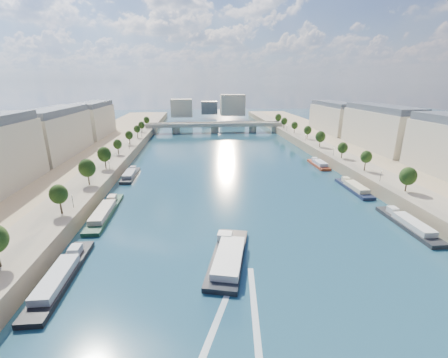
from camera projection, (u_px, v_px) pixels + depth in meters
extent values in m
plane|color=#0C2C37|center=(236.00, 185.00, 123.33)|extent=(700.00, 700.00, 0.00)
cube|color=#9E8460|center=(52.00, 185.00, 116.18)|extent=(44.00, 520.00, 5.00)
cube|color=#9E8460|center=(401.00, 174.00, 128.92)|extent=(44.00, 520.00, 5.00)
cube|color=gray|center=(91.00, 177.00, 116.71)|extent=(14.00, 520.00, 0.10)
cube|color=gray|center=(369.00, 170.00, 126.80)|extent=(14.00, 520.00, 0.10)
cylinder|color=#382B1E|center=(8.00, 254.00, 61.43)|extent=(0.50, 0.50, 3.82)
ellipsoid|color=black|center=(4.00, 239.00, 60.31)|extent=(4.80, 4.80, 5.52)
cylinder|color=#382B1E|center=(58.00, 208.00, 84.14)|extent=(0.50, 0.50, 3.82)
ellipsoid|color=black|center=(56.00, 196.00, 83.02)|extent=(4.80, 4.80, 5.52)
cylinder|color=#382B1E|center=(87.00, 181.00, 106.85)|extent=(0.50, 0.50, 3.82)
ellipsoid|color=black|center=(86.00, 171.00, 105.73)|extent=(4.80, 4.80, 5.52)
cylinder|color=#382B1E|center=(106.00, 163.00, 129.56)|extent=(0.50, 0.50, 3.82)
ellipsoid|color=black|center=(105.00, 155.00, 128.44)|extent=(4.80, 4.80, 5.52)
cylinder|color=#382B1E|center=(119.00, 151.00, 152.26)|extent=(0.50, 0.50, 3.82)
ellipsoid|color=black|center=(118.00, 144.00, 151.14)|extent=(4.80, 4.80, 5.52)
cylinder|color=#382B1E|center=(129.00, 142.00, 174.97)|extent=(0.50, 0.50, 3.82)
ellipsoid|color=black|center=(128.00, 136.00, 173.85)|extent=(4.80, 4.80, 5.52)
cylinder|color=#382B1E|center=(136.00, 135.00, 197.68)|extent=(0.50, 0.50, 3.82)
ellipsoid|color=black|center=(136.00, 130.00, 196.56)|extent=(4.80, 4.80, 5.52)
cylinder|color=#382B1E|center=(142.00, 129.00, 220.39)|extent=(0.50, 0.50, 3.82)
ellipsoid|color=black|center=(142.00, 125.00, 219.27)|extent=(4.80, 4.80, 5.52)
cylinder|color=#382B1E|center=(147.00, 125.00, 243.10)|extent=(0.50, 0.50, 3.82)
ellipsoid|color=black|center=(147.00, 120.00, 241.98)|extent=(4.80, 4.80, 5.52)
cylinder|color=#382B1E|center=(407.00, 186.00, 101.44)|extent=(0.50, 0.50, 3.82)
ellipsoid|color=black|center=(409.00, 176.00, 100.32)|extent=(4.80, 4.80, 5.52)
cylinder|color=#382B1E|center=(368.00, 167.00, 124.15)|extent=(0.50, 0.50, 3.82)
ellipsoid|color=black|center=(369.00, 159.00, 123.03)|extent=(4.80, 4.80, 5.52)
cylinder|color=#382B1E|center=(341.00, 154.00, 146.86)|extent=(0.50, 0.50, 3.82)
ellipsoid|color=black|center=(342.00, 146.00, 145.74)|extent=(4.80, 4.80, 5.52)
cylinder|color=#382B1E|center=(321.00, 144.00, 169.57)|extent=(0.50, 0.50, 3.82)
ellipsoid|color=black|center=(322.00, 138.00, 168.45)|extent=(4.80, 4.80, 5.52)
cylinder|color=#382B1E|center=(306.00, 137.00, 192.27)|extent=(0.50, 0.50, 3.82)
ellipsoid|color=black|center=(307.00, 131.00, 191.16)|extent=(4.80, 4.80, 5.52)
cylinder|color=#382B1E|center=(295.00, 131.00, 214.98)|extent=(0.50, 0.50, 3.82)
ellipsoid|color=black|center=(295.00, 126.00, 213.86)|extent=(4.80, 4.80, 5.52)
cylinder|color=#382B1E|center=(285.00, 126.00, 237.69)|extent=(0.50, 0.50, 3.82)
ellipsoid|color=black|center=(285.00, 121.00, 236.57)|extent=(4.80, 4.80, 5.52)
cylinder|color=#382B1E|center=(277.00, 122.00, 260.40)|extent=(0.50, 0.50, 3.82)
ellipsoid|color=black|center=(277.00, 118.00, 259.28)|extent=(4.80, 4.80, 5.52)
cylinder|color=black|center=(73.00, 202.00, 88.12)|extent=(0.14, 0.14, 4.00)
sphere|color=#FFE5B2|center=(72.00, 195.00, 87.46)|extent=(0.36, 0.36, 0.36)
cylinder|color=black|center=(109.00, 165.00, 125.96)|extent=(0.14, 0.14, 4.00)
sphere|color=#FFE5B2|center=(109.00, 161.00, 125.31)|extent=(0.36, 0.36, 0.36)
cylinder|color=black|center=(129.00, 146.00, 163.81)|extent=(0.14, 0.14, 4.00)
sphere|color=#FFE5B2|center=(129.00, 142.00, 163.16)|extent=(0.36, 0.36, 0.36)
cylinder|color=black|center=(141.00, 134.00, 201.66)|extent=(0.14, 0.14, 4.00)
sphere|color=#FFE5B2|center=(141.00, 131.00, 201.00)|extent=(0.36, 0.36, 0.36)
cylinder|color=black|center=(381.00, 176.00, 111.60)|extent=(0.14, 0.14, 4.00)
sphere|color=#FFE5B2|center=(382.00, 171.00, 110.95)|extent=(0.36, 0.36, 0.36)
cylinder|color=black|center=(334.00, 152.00, 149.45)|extent=(0.14, 0.14, 4.00)
sphere|color=#FFE5B2|center=(334.00, 148.00, 148.80)|extent=(0.36, 0.36, 0.36)
cylinder|color=black|center=(305.00, 138.00, 187.30)|extent=(0.14, 0.14, 4.00)
sphere|color=#FFE5B2|center=(306.00, 135.00, 186.64)|extent=(0.36, 0.36, 0.36)
cylinder|color=black|center=(287.00, 128.00, 225.14)|extent=(0.14, 0.14, 4.00)
sphere|color=#FFE5B2|center=(287.00, 126.00, 224.49)|extent=(0.36, 0.36, 0.36)
cube|color=beige|center=(57.00, 135.00, 149.93)|extent=(16.00, 52.00, 20.00)
cube|color=#474C54|center=(53.00, 112.00, 146.32)|extent=(14.72, 50.44, 3.20)
cube|color=beige|center=(94.00, 121.00, 204.81)|extent=(16.00, 52.00, 20.00)
cube|color=#474C54|center=(92.00, 103.00, 201.19)|extent=(14.72, 50.44, 3.20)
cube|color=beige|center=(379.00, 130.00, 164.97)|extent=(16.00, 52.00, 20.00)
cube|color=#474C54|center=(383.00, 109.00, 161.36)|extent=(14.72, 50.44, 3.20)
cube|color=beige|center=(333.00, 118.00, 219.85)|extent=(16.00, 52.00, 20.00)
cube|color=#474C54|center=(335.00, 102.00, 216.24)|extent=(14.72, 50.44, 3.20)
cube|color=beige|center=(182.00, 108.00, 315.01)|extent=(22.00, 18.00, 18.00)
cube|color=beige|center=(232.00, 105.00, 328.72)|extent=(26.00, 20.00, 22.00)
cube|color=#474C54|center=(209.00, 108.00, 341.94)|extent=(18.00, 16.00, 14.00)
cube|color=#C1B79E|center=(215.00, 125.00, 248.23)|extent=(112.00, 11.00, 2.20)
cube|color=#C1B79E|center=(215.00, 124.00, 243.04)|extent=(112.00, 0.80, 0.90)
cube|color=#C1B79E|center=(214.00, 122.00, 252.50)|extent=(112.00, 0.80, 0.90)
cylinder|color=#C1B79E|center=(176.00, 130.00, 246.55)|extent=(6.40, 6.40, 5.00)
cylinder|color=#C1B79E|center=(215.00, 129.00, 249.39)|extent=(6.40, 6.40, 5.00)
cylinder|color=#C1B79E|center=(253.00, 129.00, 252.22)|extent=(6.40, 6.40, 5.00)
cube|color=#C1B79E|center=(152.00, 130.00, 244.78)|extent=(6.00, 12.00, 5.00)
cube|color=#C1B79E|center=(276.00, 129.00, 253.99)|extent=(6.00, 12.00, 5.00)
cube|color=black|center=(228.00, 258.00, 71.80)|extent=(13.25, 26.59, 1.83)
cube|color=silver|center=(229.00, 257.00, 69.32)|extent=(9.82, 17.58, 1.64)
cube|color=silver|center=(225.00, 236.00, 78.49)|extent=(4.29, 3.86, 1.80)
cube|color=silver|center=(220.00, 312.00, 55.52)|extent=(10.40, 24.72, 0.04)
cube|color=silver|center=(254.00, 310.00, 56.09)|extent=(4.32, 25.96, 0.04)
cube|color=black|center=(62.00, 278.00, 64.69)|extent=(5.00, 27.97, 1.80)
cube|color=#A6ACB2|center=(56.00, 278.00, 62.05)|extent=(4.10, 15.39, 1.60)
cube|color=#A6ACB2|center=(75.00, 250.00, 72.07)|extent=(2.50, 3.36, 1.80)
cube|color=#183E27|center=(105.00, 214.00, 96.13)|extent=(5.00, 29.97, 1.80)
cube|color=beige|center=(103.00, 212.00, 93.33)|extent=(4.10, 16.48, 1.60)
cube|color=beige|center=(112.00, 198.00, 104.08)|extent=(2.50, 3.60, 1.80)
cube|color=#272729|center=(131.00, 176.00, 134.04)|extent=(5.00, 22.10, 1.80)
cube|color=gray|center=(129.00, 174.00, 131.84)|extent=(4.10, 12.16, 1.60)
cube|color=gray|center=(133.00, 168.00, 139.75)|extent=(2.50, 2.65, 1.80)
cube|color=#262729|center=(408.00, 226.00, 87.88)|extent=(5.00, 24.97, 1.80)
cube|color=silver|center=(413.00, 224.00, 85.46)|extent=(4.10, 13.73, 1.60)
cube|color=silver|center=(393.00, 210.00, 94.41)|extent=(2.50, 3.00, 1.80)
cube|color=#1A223B|center=(354.00, 189.00, 117.81)|extent=(5.00, 22.91, 1.80)
cube|color=beige|center=(356.00, 187.00, 115.54)|extent=(4.10, 12.60, 1.60)
cube|color=beige|center=(346.00, 179.00, 123.75)|extent=(2.50, 2.75, 1.80)
cube|color=maroon|center=(318.00, 165.00, 151.14)|extent=(5.00, 19.05, 1.80)
cube|color=#B7BAC4|center=(320.00, 163.00, 149.17)|extent=(4.10, 10.48, 1.60)
cube|color=#B7BAC4|center=(315.00, 159.00, 155.99)|extent=(2.50, 2.29, 1.80)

